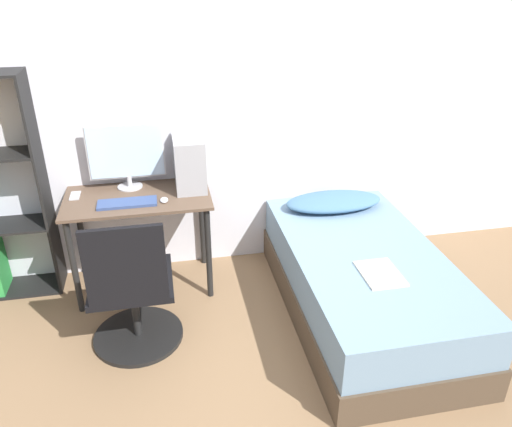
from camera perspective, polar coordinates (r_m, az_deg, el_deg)
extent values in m
plane|color=#846647|center=(3.15, -1.77, -19.09)|extent=(14.00, 14.00, 0.00)
cube|color=silver|center=(3.81, -5.90, 11.29)|extent=(8.00, 0.05, 2.50)
cube|color=brown|center=(3.68, -13.38, 1.74)|extent=(1.04, 0.58, 0.02)
cylinder|color=black|center=(3.70, -20.07, -5.80)|extent=(0.04, 0.04, 0.74)
cylinder|color=black|center=(3.65, -5.44, -4.58)|extent=(0.04, 0.04, 0.74)
cylinder|color=black|center=(4.11, -19.29, -2.28)|extent=(0.04, 0.04, 0.74)
cylinder|color=black|center=(4.06, -6.19, -1.13)|extent=(0.04, 0.04, 0.74)
cube|color=black|center=(3.86, -23.07, 2.68)|extent=(0.02, 0.30, 1.64)
cube|color=black|center=(4.30, -25.04, -7.60)|extent=(0.58, 0.30, 0.02)
cube|color=black|center=(4.05, -26.50, -1.23)|extent=(0.58, 0.30, 0.02)
cube|color=green|center=(4.22, -27.24, -5.08)|extent=(0.04, 0.25, 0.45)
cylinder|color=black|center=(3.54, -13.24, -13.40)|extent=(0.59, 0.59, 0.03)
cylinder|color=black|center=(3.41, -13.62, -10.60)|extent=(0.05, 0.05, 0.40)
cube|color=black|center=(3.28, -14.04, -7.51)|extent=(0.51, 0.51, 0.04)
cube|color=black|center=(2.94, -14.72, -5.81)|extent=(0.46, 0.04, 0.49)
cube|color=#4C3D2D|center=(3.68, 11.90, -9.54)|extent=(1.01, 1.88, 0.23)
cube|color=#708EA8|center=(3.54, 12.29, -6.20)|extent=(0.98, 1.84, 0.28)
ellipsoid|color=teal|center=(3.99, 8.87, 1.36)|extent=(0.77, 0.36, 0.11)
cube|color=silver|center=(3.24, 14.02, -6.68)|extent=(0.24, 0.32, 0.01)
cylinder|color=#B7B7BC|center=(3.84, -14.19, 3.01)|extent=(0.18, 0.18, 0.01)
cylinder|color=#B7B7BC|center=(3.82, -14.27, 3.62)|extent=(0.04, 0.04, 0.08)
cube|color=#B7B7BC|center=(3.75, -14.66, 6.91)|extent=(0.55, 0.01, 0.41)
cube|color=#B2D1EF|center=(3.74, -14.67, 6.86)|extent=(0.53, 0.01, 0.39)
cube|color=#33477A|center=(3.57, -14.50, 1.18)|extent=(0.40, 0.15, 0.02)
cube|color=#99999E|center=(3.68, -7.63, 5.75)|extent=(0.22, 0.35, 0.39)
ellipsoid|color=silver|center=(3.56, -10.46, 1.54)|extent=(0.06, 0.09, 0.02)
cube|color=#B7B7BC|center=(3.80, -19.97, 1.93)|extent=(0.07, 0.14, 0.01)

